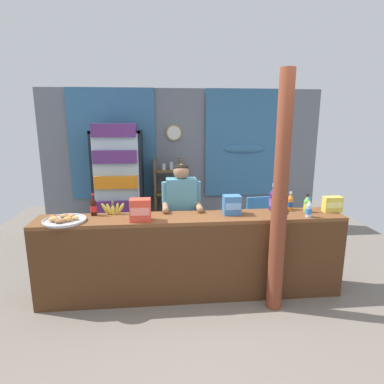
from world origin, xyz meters
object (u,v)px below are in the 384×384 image
at_px(snack_box_instant_noodle, 332,204).
at_px(timber_post, 280,202).
at_px(plastic_lawn_chair, 256,218).
at_px(banana_bunch, 112,209).
at_px(soda_bottle_water, 309,209).
at_px(shopkeeper, 181,209).
at_px(drink_fridge, 119,178).
at_px(soda_bottle_cola, 93,206).
at_px(stall_counter, 193,251).
at_px(soda_bottle_grape_soda, 273,199).
at_px(pastry_tray, 64,220).
at_px(bottle_shelf_rack, 168,196).
at_px(soda_bottle_lime_soda, 307,204).
at_px(snack_box_crackers, 140,210).
at_px(soda_bottle_orange_soda, 290,202).
at_px(snack_box_biscuit, 232,205).

bearing_deg(snack_box_instant_noodle, timber_post, -154.03).
bearing_deg(plastic_lawn_chair, banana_bunch, -150.08).
bearing_deg(soda_bottle_water, shopkeeper, 158.16).
xyz_separation_m(timber_post, drink_fridge, (-1.91, 2.23, -0.12)).
bearing_deg(banana_bunch, soda_bottle_cola, -174.39).
height_order(stall_counter, plastic_lawn_chair, stall_counter).
relative_size(shopkeeper, soda_bottle_grape_soda, 4.64).
xyz_separation_m(timber_post, soda_bottle_water, (0.42, 0.20, -0.14)).
relative_size(plastic_lawn_chair, pastry_tray, 1.91).
xyz_separation_m(soda_bottle_cola, snack_box_instant_noodle, (2.76, -0.11, -0.02)).
bearing_deg(timber_post, bottle_shelf_rack, 114.08).
bearing_deg(bottle_shelf_rack, plastic_lawn_chair, -28.61).
distance_m(timber_post, plastic_lawn_chair, 1.85).
bearing_deg(soda_bottle_lime_soda, bottle_shelf_rack, 127.62).
xyz_separation_m(stall_counter, soda_bottle_lime_soda, (1.36, 0.15, 0.47)).
bearing_deg(snack_box_crackers, plastic_lawn_chair, 40.22).
relative_size(stall_counter, soda_bottle_orange_soda, 15.77).
bearing_deg(banana_bunch, snack_box_instant_noodle, -3.00).
xyz_separation_m(drink_fridge, soda_bottle_grape_soda, (2.02, -1.72, 0.02)).
relative_size(drink_fridge, bottle_shelf_rack, 1.45).
xyz_separation_m(stall_counter, banana_bunch, (-0.89, 0.27, 0.44)).
bearing_deg(soda_bottle_grape_soda, shopkeeper, 167.30).
bearing_deg(snack_box_crackers, shopkeeper, 47.09).
distance_m(snack_box_biscuit, pastry_tray, 1.84).
xyz_separation_m(plastic_lawn_chair, soda_bottle_cola, (-2.25, -1.20, 0.57)).
height_order(snack_box_crackers, snack_box_instant_noodle, snack_box_crackers).
distance_m(shopkeeper, soda_bottle_orange_soda, 1.32).
bearing_deg(soda_bottle_water, pastry_tray, 178.17).
xyz_separation_m(bottle_shelf_rack, snack_box_biscuit, (0.68, -2.05, 0.37)).
bearing_deg(soda_bottle_water, soda_bottle_orange_soda, 105.68).
bearing_deg(soda_bottle_water, soda_bottle_cola, 172.90).
xyz_separation_m(timber_post, banana_bunch, (-1.77, 0.52, -0.17)).
distance_m(stall_counter, bottle_shelf_rack, 2.20).
bearing_deg(timber_post, soda_bottle_grape_soda, 76.99).
xyz_separation_m(soda_bottle_orange_soda, banana_bunch, (-2.09, 0.00, -0.03)).
distance_m(shopkeeper, soda_bottle_grape_soda, 1.12).
height_order(stall_counter, pastry_tray, pastry_tray).
height_order(soda_bottle_grape_soda, soda_bottle_orange_soda, soda_bottle_grape_soda).
height_order(snack_box_biscuit, banana_bunch, snack_box_biscuit).
bearing_deg(snack_box_biscuit, stall_counter, -162.90).
height_order(drink_fridge, pastry_tray, drink_fridge).
relative_size(stall_counter, snack_box_instant_noodle, 16.23).
distance_m(soda_bottle_lime_soda, pastry_tray, 2.73).
height_order(stall_counter, soda_bottle_orange_soda, soda_bottle_orange_soda).
height_order(stall_counter, timber_post, timber_post).
xyz_separation_m(soda_bottle_grape_soda, soda_bottle_orange_soda, (0.21, 0.00, -0.04)).
height_order(shopkeeper, soda_bottle_water, shopkeeper).
bearing_deg(bottle_shelf_rack, soda_bottle_water, -56.05).
height_order(stall_counter, banana_bunch, banana_bunch).
relative_size(stall_counter, banana_bunch, 12.14).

